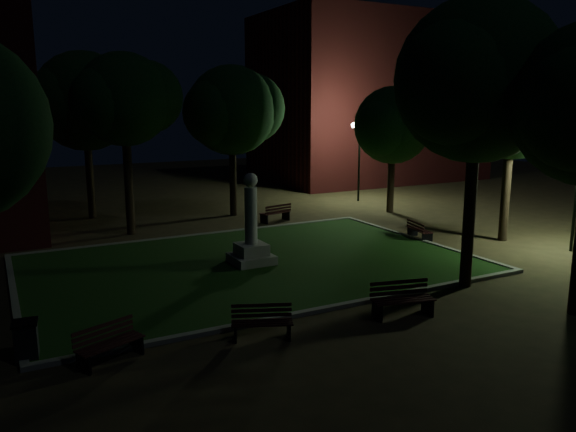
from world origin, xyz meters
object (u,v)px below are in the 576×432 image
monument (251,239)px  bench_west_near (109,344)px  trash_bin (26,341)px  bench_near_left (262,323)px  bench_near_right (402,300)px  bench_far_side (276,214)px  bench_right_side (419,231)px

monument → bench_west_near: bearing=-137.3°
trash_bin → bench_near_left: bearing=-14.6°
bench_near_right → bench_west_near: (-7.45, 0.89, -0.05)m
bench_west_near → bench_far_side: 15.51m
bench_west_near → trash_bin: size_ratio=1.74×
bench_near_left → bench_far_side: 13.90m
bench_near_right → bench_right_side: (6.31, 6.60, -0.07)m
monument → trash_bin: bearing=-148.6°
bench_near_right → bench_west_near: bench_near_right is taller
bench_west_near → monument: bearing=21.0°
monument → trash_bin: monument is taller
trash_bin → bench_right_side: bearing=17.5°
monument → bench_west_near: (-5.91, -5.46, -0.57)m
bench_near_right → bench_far_side: (2.63, 12.68, -0.03)m
bench_near_right → bench_far_side: 12.95m
bench_near_left → monument: bearing=90.5°
bench_near_left → bench_west_near: bearing=-164.8°
bench_right_side → bench_west_near: bearing=124.0°
bench_near_right → trash_bin: size_ratio=1.95×
bench_near_right → bench_west_near: 7.51m
monument → bench_far_side: size_ratio=1.94×
bench_near_left → bench_right_side: 11.97m
bench_near_left → trash_bin: size_ratio=1.71×
bench_near_right → bench_west_near: size_ratio=1.12×
monument → bench_west_near: monument is taller
bench_right_side → bench_far_side: bearing=42.6°
bench_right_side → bench_far_side: (-3.68, 6.08, 0.04)m
bench_near_left → bench_west_near: bench_west_near is taller
bench_right_side → monument: bearing=103.2°
bench_near_left → bench_far_side: (6.57, 12.25, 0.02)m
bench_near_right → trash_bin: (-9.05, 1.76, 0.03)m
trash_bin → bench_near_right: bearing=-11.0°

